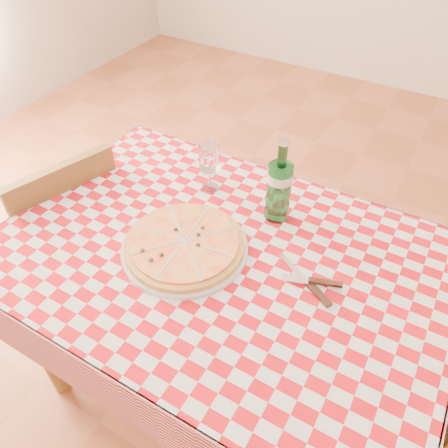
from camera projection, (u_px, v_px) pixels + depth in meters
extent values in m
plane|color=#9A4F31|center=(221.00, 381.00, 1.78)|extent=(6.00, 6.00, 0.00)
cube|color=brown|center=(220.00, 260.00, 1.28)|extent=(1.20, 0.80, 0.04)
cylinder|color=brown|center=(37.00, 338.00, 1.52)|extent=(0.06, 0.06, 0.71)
cylinder|color=brown|center=(155.00, 223.00, 1.94)|extent=(0.06, 0.06, 0.71)
cylinder|color=brown|center=(400.00, 326.00, 1.55)|extent=(0.06, 0.06, 0.71)
cube|color=#B40B15|center=(220.00, 255.00, 1.26)|extent=(1.30, 0.90, 0.01)
cylinder|color=brown|center=(442.00, 385.00, 1.52)|extent=(0.04, 0.04, 0.45)
cube|color=brown|center=(65.00, 235.00, 1.80)|extent=(0.48, 0.48, 0.04)
cylinder|color=brown|center=(129.00, 271.00, 1.94)|extent=(0.03, 0.03, 0.39)
cylinder|color=brown|center=(91.00, 233.00, 2.12)|extent=(0.03, 0.03, 0.39)
cylinder|color=brown|center=(61.00, 313.00, 1.78)|extent=(0.03, 0.03, 0.39)
cylinder|color=brown|center=(26.00, 268.00, 1.96)|extent=(0.03, 0.03, 0.39)
cube|color=brown|center=(72.00, 215.00, 1.55)|extent=(0.15, 0.38, 0.42)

